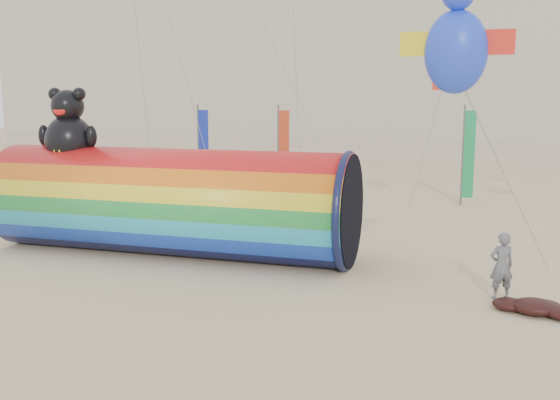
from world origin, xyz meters
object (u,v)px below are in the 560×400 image
(hotel_building, at_px, (293,51))
(kite_handler, at_px, (501,266))
(fabric_bundle, at_px, (543,308))
(windsock_assembly, at_px, (171,199))

(hotel_building, xyz_separation_m, kite_handler, (19.06, -44.89, -9.37))
(hotel_building, height_order, fabric_bundle, hotel_building)
(windsock_assembly, bearing_deg, fabric_bundle, -13.66)
(windsock_assembly, relative_size, kite_handler, 6.91)
(hotel_building, relative_size, fabric_bundle, 23.06)
(hotel_building, bearing_deg, fabric_bundle, -66.39)
(kite_handler, distance_m, fabric_bundle, 1.65)
(hotel_building, distance_m, fabric_bundle, 51.14)
(windsock_assembly, bearing_deg, kite_handler, -9.74)
(windsock_assembly, height_order, kite_handler, windsock_assembly)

